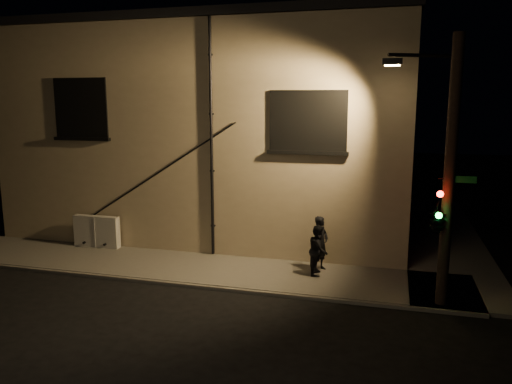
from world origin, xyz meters
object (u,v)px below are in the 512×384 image
(pedestrian_a, at_px, (321,243))
(traffic_signal, at_px, (438,219))
(utility_cabinet, at_px, (97,231))
(pedestrian_b, at_px, (318,250))
(streetlamp_pole, at_px, (446,168))

(pedestrian_a, bearing_deg, traffic_signal, -97.02)
(utility_cabinet, distance_m, pedestrian_b, 8.70)
(pedestrian_b, height_order, streetlamp_pole, streetlamp_pole)
(pedestrian_a, relative_size, pedestrian_b, 1.12)
(pedestrian_a, relative_size, traffic_signal, 0.51)
(utility_cabinet, distance_m, traffic_signal, 12.43)
(utility_cabinet, distance_m, streetlamp_pole, 12.80)
(utility_cabinet, bearing_deg, pedestrian_a, -2.96)
(traffic_signal, distance_m, streetlamp_pole, 1.38)
(pedestrian_b, bearing_deg, utility_cabinet, 81.62)
(traffic_signal, bearing_deg, streetlamp_pole, 56.73)
(utility_cabinet, xyz_separation_m, traffic_signal, (12.04, -2.51, 1.81))
(pedestrian_a, xyz_separation_m, traffic_signal, (3.39, -2.07, 1.50))
(streetlamp_pole, bearing_deg, pedestrian_b, 158.39)
(utility_cabinet, bearing_deg, streetlamp_pole, -10.65)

